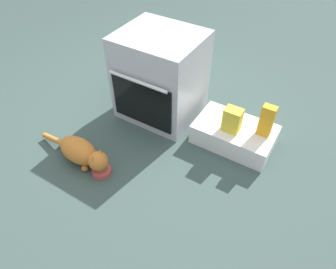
{
  "coord_description": "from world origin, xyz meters",
  "views": [
    {
      "loc": [
        1.07,
        -1.27,
        1.66
      ],
      "look_at": [
        0.31,
        -0.03,
        0.25
      ],
      "focal_mm": 33.1,
      "sensor_mm": 36.0,
      "label": 1
    }
  ],
  "objects_px": {
    "cat": "(82,152)",
    "juice_carton": "(267,121)",
    "pantry_cabinet": "(234,134)",
    "snack_bag": "(232,120)",
    "food_bowl": "(102,170)",
    "oven": "(160,77)"
  },
  "relations": [
    {
      "from": "cat",
      "to": "juice_carton",
      "type": "bearing_deg",
      "value": 40.51
    },
    {
      "from": "pantry_cabinet",
      "to": "snack_bag",
      "type": "distance_m",
      "value": 0.18
    },
    {
      "from": "food_bowl",
      "to": "cat",
      "type": "distance_m",
      "value": 0.19
    },
    {
      "from": "cat",
      "to": "snack_bag",
      "type": "bearing_deg",
      "value": 44.04
    },
    {
      "from": "juice_carton",
      "to": "snack_bag",
      "type": "bearing_deg",
      "value": -159.59
    },
    {
      "from": "pantry_cabinet",
      "to": "snack_bag",
      "type": "bearing_deg",
      "value": -110.82
    },
    {
      "from": "oven",
      "to": "cat",
      "type": "xyz_separation_m",
      "value": [
        -0.16,
        -0.76,
        -0.24
      ]
    },
    {
      "from": "snack_bag",
      "to": "juice_carton",
      "type": "xyz_separation_m",
      "value": [
        0.21,
        0.08,
        0.03
      ]
    },
    {
      "from": "cat",
      "to": "juice_carton",
      "type": "xyz_separation_m",
      "value": [
        1.0,
        0.76,
        0.18
      ]
    },
    {
      "from": "pantry_cabinet",
      "to": "snack_bag",
      "type": "height_order",
      "value": "snack_bag"
    },
    {
      "from": "oven",
      "to": "cat",
      "type": "bearing_deg",
      "value": -101.86
    },
    {
      "from": "pantry_cabinet",
      "to": "juice_carton",
      "type": "height_order",
      "value": "juice_carton"
    },
    {
      "from": "pantry_cabinet",
      "to": "cat",
      "type": "distance_m",
      "value": 1.1
    },
    {
      "from": "pantry_cabinet",
      "to": "food_bowl",
      "type": "bearing_deg",
      "value": -130.95
    },
    {
      "from": "oven",
      "to": "snack_bag",
      "type": "height_order",
      "value": "oven"
    },
    {
      "from": "pantry_cabinet",
      "to": "juice_carton",
      "type": "xyz_separation_m",
      "value": [
        0.19,
        0.03,
        0.2
      ]
    },
    {
      "from": "cat",
      "to": "snack_bag",
      "type": "relative_size",
      "value": 3.58
    },
    {
      "from": "food_bowl",
      "to": "snack_bag",
      "type": "relative_size",
      "value": 0.72
    },
    {
      "from": "cat",
      "to": "snack_bag",
      "type": "height_order",
      "value": "snack_bag"
    },
    {
      "from": "pantry_cabinet",
      "to": "food_bowl",
      "type": "relative_size",
      "value": 4.4
    },
    {
      "from": "juice_carton",
      "to": "oven",
      "type": "bearing_deg",
      "value": 179.94
    },
    {
      "from": "oven",
      "to": "juice_carton",
      "type": "bearing_deg",
      "value": -0.06
    }
  ]
}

